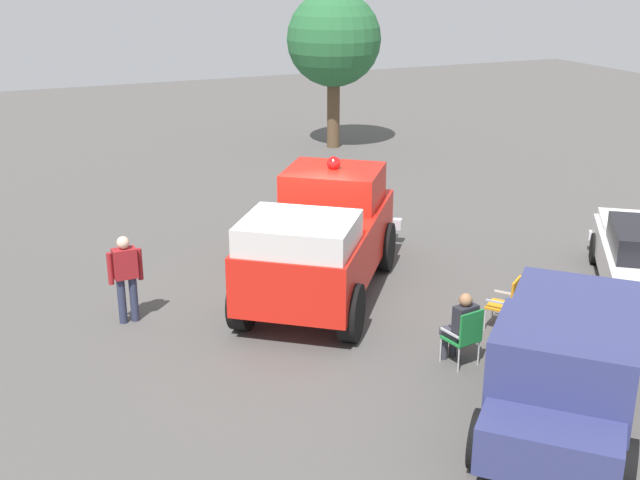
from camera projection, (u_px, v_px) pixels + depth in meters
The scene contains 8 objects.
ground_plane at pixel (305, 306), 15.72m from camera, with size 60.00×60.00×0.00m, color #514F4C.
vintage_fire_truck at pixel (323, 236), 16.00m from camera, with size 6.06×5.32×2.59m.
parked_pickup at pixel (567, 362), 11.47m from camera, with size 4.68×4.65×1.90m.
lawn_chair_near_truck at pixel (466, 334), 13.22m from camera, with size 0.57×0.58×1.02m.
lawn_chair_by_car at pixel (508, 300), 14.50m from camera, with size 0.69×0.69×1.02m.
spectator_seated at pixel (461, 325), 13.29m from camera, with size 0.59×0.46×1.29m.
spectator_standing at pixel (126, 273), 14.73m from camera, with size 0.28×0.64×1.68m.
oak_tree_left at pixel (334, 40), 27.43m from camera, with size 3.21×3.21×5.34m.
Camera 1 is at (-13.35, 5.38, 6.46)m, focal length 45.41 mm.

